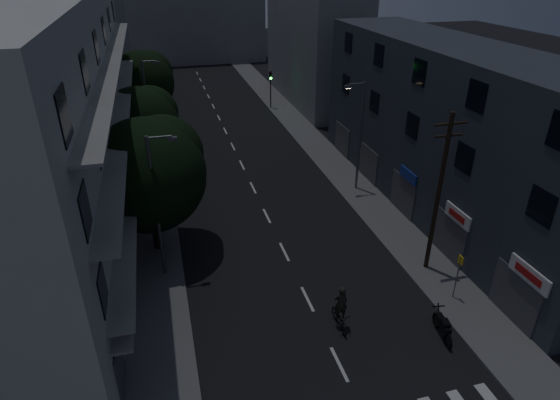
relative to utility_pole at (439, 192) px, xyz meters
name	(u,v)px	position (x,y,z in m)	size (l,w,h in m)	color
ground	(241,163)	(-7.29, 17.69, -4.87)	(160.00, 160.00, 0.00)	black
sidewalk_left	(151,171)	(-14.79, 17.69, -4.79)	(3.00, 90.00, 0.15)	#565659
sidewalk_right	(324,154)	(0.21, 17.69, -4.79)	(3.00, 90.00, 0.15)	#565659
lane_markings	(229,138)	(-7.29, 23.94, -4.86)	(0.15, 60.50, 0.01)	beige
building_left	(62,120)	(-19.27, 10.69, 2.13)	(7.00, 36.00, 14.00)	#AFB0AA
building_right	(448,131)	(4.70, 6.69, 0.63)	(6.19, 28.00, 11.00)	#2B323B
building_far_left	(97,32)	(-19.29, 40.69, 3.13)	(6.00, 20.00, 16.00)	slate
building_far_right	(313,45)	(4.71, 34.69, 1.63)	(6.00, 20.00, 13.00)	slate
building_far_end	(188,29)	(-7.29, 62.69, 0.13)	(24.00, 8.00, 10.00)	slate
tree_near	(149,171)	(-14.51, 5.97, 0.30)	(6.51, 6.51, 8.02)	black
tree_mid	(140,124)	(-15.03, 15.90, -0.14)	(5.95, 5.95, 7.32)	black
tree_far	(142,81)	(-14.76, 28.64, 0.09)	(6.21, 6.21, 7.68)	black
traffic_signal_far_right	(271,82)	(-0.98, 32.43, -1.77)	(0.28, 0.37, 4.10)	black
traffic_signal_far_left	(155,86)	(-13.67, 33.77, -1.77)	(0.28, 0.37, 4.10)	black
street_lamp_left_near	(158,202)	(-14.17, 3.18, -0.27)	(1.51, 0.25, 8.00)	#56585D
street_lamp_right	(359,132)	(0.07, 10.41, -0.27)	(1.51, 0.25, 8.00)	slate
street_lamp_left_far	(148,103)	(-14.34, 21.91, -0.27)	(1.51, 0.25, 8.00)	slate
utility_pole	(439,192)	(0.00, 0.00, 0.00)	(1.80, 0.24, 9.00)	black
bus_stop_sign	(459,269)	(-0.05, -2.75, -2.98)	(0.06, 0.35, 2.52)	#595B60
motorcycle	(443,327)	(-2.07, -4.92, -4.33)	(0.66, 2.09, 1.35)	black
cyclist	(340,313)	(-6.44, -3.08, -4.09)	(0.67, 1.83, 2.32)	black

